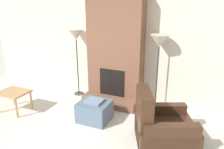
{
  "coord_description": "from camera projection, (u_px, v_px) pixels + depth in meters",
  "views": [
    {
      "loc": [
        1.88,
        -1.97,
        2.34
      ],
      "look_at": [
        0.0,
        2.39,
        0.72
      ],
      "focal_mm": 35.0,
      "sensor_mm": 36.0,
      "label": 1
    }
  ],
  "objects": [
    {
      "name": "ottoman",
      "position": [
        95.0,
        111.0,
        4.43
      ],
      "size": [
        0.61,
        0.55,
        0.45
      ],
      "color": "slate",
      "rests_on": "ground_plane"
    },
    {
      "name": "floor_lamp_left",
      "position": [
        76.0,
        37.0,
        5.29
      ],
      "size": [
        0.4,
        0.4,
        1.68
      ],
      "color": "#333333",
      "rests_on": "ground_plane"
    },
    {
      "name": "wall_back",
      "position": [
        119.0,
        46.0,
        5.23
      ],
      "size": [
        7.79,
        0.06,
        2.6
      ],
      "primitive_type": "cube",
      "color": "beige",
      "rests_on": "ground_plane"
    },
    {
      "name": "floor_lamp_right",
      "position": [
        159.0,
        44.0,
        4.54
      ],
      "size": [
        0.4,
        0.4,
        1.67
      ],
      "color": "#333333",
      "rests_on": "ground_plane"
    },
    {
      "name": "armchair",
      "position": [
        161.0,
        128.0,
        3.72
      ],
      "size": [
        1.23,
        1.17,
        0.96
      ],
      "rotation": [
        0.0,
        0.0,
        1.98
      ],
      "color": "#422819",
      "rests_on": "ground_plane"
    },
    {
      "name": "side_table",
      "position": [
        14.0,
        94.0,
        4.75
      ],
      "size": [
        0.62,
        0.51,
        0.46
      ],
      "color": "tan",
      "rests_on": "ground_plane"
    },
    {
      "name": "fireplace",
      "position": [
        115.0,
        51.0,
        5.02
      ],
      "size": [
        1.28,
        0.75,
        2.6
      ],
      "color": "brown",
      "rests_on": "ground_plane"
    }
  ]
}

